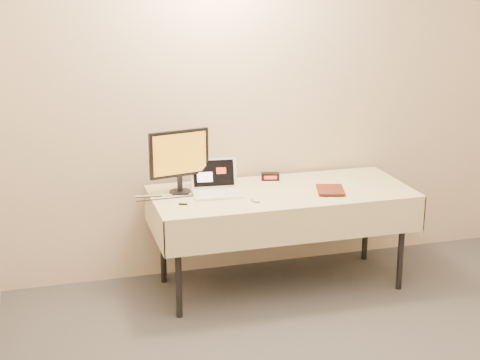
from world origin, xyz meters
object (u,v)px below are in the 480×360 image
object	(u,v)px
laptop	(215,185)
monitor	(179,157)
table	(281,199)
book	(318,175)

from	to	relation	value
laptop	monitor	bearing A→B (deg)	168.69
laptop	monitor	size ratio (longest dim) A/B	0.78
table	laptop	distance (m)	0.49
table	book	distance (m)	0.32
table	laptop	xyz separation A→B (m)	(-0.47, 0.08, 0.12)
table	monitor	distance (m)	0.80
laptop	book	distance (m)	0.73
monitor	table	bearing A→B (deg)	-23.65
book	monitor	bearing A→B (deg)	-178.31
monitor	book	distance (m)	0.99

